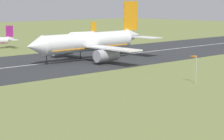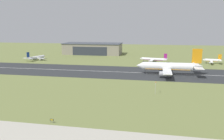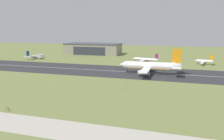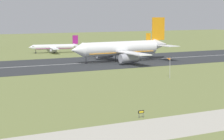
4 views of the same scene
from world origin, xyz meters
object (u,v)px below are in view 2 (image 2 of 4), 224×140
Objects in this scene: airplane_parked_centre at (212,60)px; airplane_parked_east at (36,58)px; runway_sign at (52,120)px; airplane_parked_west at (153,59)px; airplane_landing at (168,67)px; windsock_pole at (156,83)px.

airplane_parked_centre is 0.94× the size of airplane_parked_east.
airplane_parked_east reaches higher than runway_sign.
runway_sign is at bearing -103.94° from airplane_parked_west.
windsock_pole is at bearing -100.92° from airplane_landing.
airplane_parked_east is at bearing -176.62° from airplane_parked_west.
runway_sign is (-44.54, -87.79, -4.36)m from airplane_landing.
airplane_parked_west is 52.23m from airplane_parked_centre.
airplane_parked_west reaches higher than runway_sign.
windsock_pole is (115.57, -91.54, 2.90)m from airplane_parked_east.
airplane_parked_centre is (42.17, 54.79, -2.54)m from airplane_landing.
airplane_parked_east is (-166.75, -9.96, -0.22)m from airplane_parked_centre.
airplane_parked_west is at bearing -176.49° from airplane_parked_centre.
airplane_parked_east is 147.45m from windsock_pole.
airplane_landing is 52.60m from airplane_parked_west.
runway_sign is at bearing -130.86° from windsock_pole.
airplane_landing reaches higher than windsock_pole.
runway_sign is at bearing -121.31° from airplane_parked_centre.
runway_sign is at bearing -116.90° from airplane_landing.
windsock_pole is 54.49m from runway_sign.
airplane_parked_centre is at bearing 52.41° from airplane_landing.
airplane_parked_west is 4.18× the size of windsock_pole.
airplane_parked_centre reaches higher than runway_sign.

